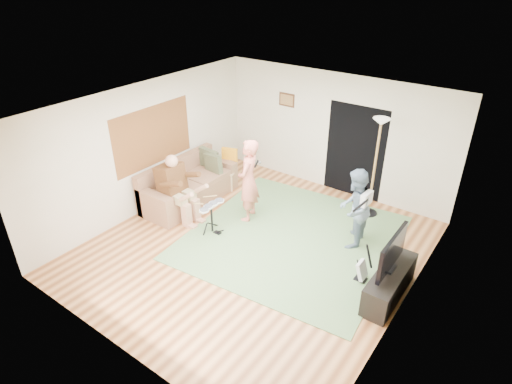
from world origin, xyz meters
TOP-DOWN VIEW (x-y plane):
  - floor at (0.00, 0.00)m, footprint 6.00×6.00m
  - walls at (0.00, 0.00)m, footprint 5.50×6.00m
  - ceiling at (0.00, 0.00)m, footprint 6.00×6.00m
  - window_blinds at (-2.74, 0.20)m, footprint 0.00×2.05m
  - doorway at (0.55, 2.99)m, footprint 2.10×0.00m
  - picture_frame at (-1.25, 2.99)m, footprint 0.42×0.03m
  - area_rug at (0.40, 0.70)m, footprint 4.06×4.14m
  - sofa at (-2.30, 0.59)m, footprint 0.93×2.27m
  - drummer at (-1.87, -0.06)m, footprint 0.91×0.51m
  - drum_kit at (-1.00, -0.06)m, footprint 0.35×0.63m
  - singer at (-0.73, 0.78)m, footprint 0.60×0.73m
  - microphone at (-0.53, 0.78)m, footprint 0.06×0.06m
  - guitarist at (1.39, 1.18)m, footprint 0.72×0.85m
  - guitar_held at (1.59, 1.18)m, footprint 0.16×0.61m
  - guitar_spare at (2.00, 0.31)m, footprint 0.27×0.24m
  - torchiere_lamp at (1.24, 2.41)m, footprint 0.38×0.38m
  - dining_chair at (-1.94, 1.62)m, footprint 0.49×0.51m
  - tv_cabinet at (2.50, 0.21)m, footprint 0.40×1.40m
  - television at (2.45, 0.21)m, footprint 0.06×1.03m

SIDE VIEW (x-z plane):
  - floor at x=0.00m, z-range 0.00..0.00m
  - area_rug at x=0.40m, z-range 0.00..0.02m
  - guitar_spare at x=2.00m, z-range -0.16..0.59m
  - tv_cabinet at x=2.50m, z-range 0.00..0.50m
  - drum_kit at x=-1.00m, z-range -0.04..0.61m
  - sofa at x=-2.30m, z-range -0.15..0.76m
  - dining_chair at x=-1.94m, z-range -0.13..0.79m
  - drummer at x=-1.87m, z-range -0.15..1.25m
  - guitarist at x=1.39m, z-range 0.00..1.54m
  - television at x=2.45m, z-range 0.56..1.14m
  - singer at x=-0.73m, z-range 0.00..1.74m
  - guitar_held at x=1.59m, z-range 0.92..1.18m
  - doorway at x=0.55m, z-range 0.00..2.10m
  - microphone at x=-0.53m, z-range 1.18..1.42m
  - walls at x=0.00m, z-range 0.00..2.70m
  - torchiere_lamp at x=1.24m, z-range 0.39..2.51m
  - window_blinds at x=-2.74m, z-range 0.53..2.58m
  - picture_frame at x=-1.25m, z-range 1.74..2.06m
  - ceiling at x=0.00m, z-range 2.70..2.70m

